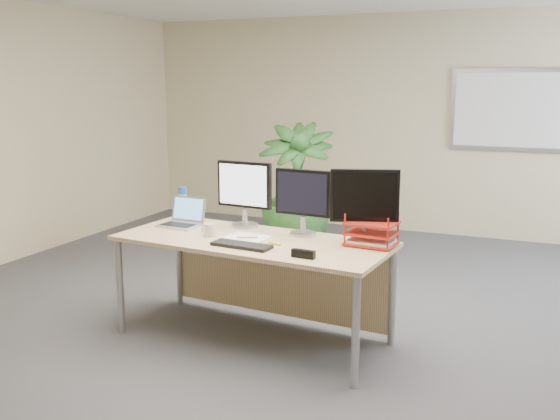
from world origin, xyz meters
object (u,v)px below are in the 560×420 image
at_px(floor_plant, 295,196).
at_px(laptop, 183,218).
at_px(monitor_right, 303,198).
at_px(desk, 260,257).
at_px(monitor_left, 244,190).

height_order(floor_plant, laptop, floor_plant).
bearing_deg(floor_plant, monitor_right, -66.36).
xyz_separation_m(desk, monitor_left, (-0.24, 0.22, 0.45)).
xyz_separation_m(monitor_right, laptop, (-0.98, -0.07, -0.22)).
distance_m(monitor_left, monitor_right, 0.52).
bearing_deg(floor_plant, desk, -77.12).
xyz_separation_m(desk, laptop, (-0.70, 0.08, 0.22)).
distance_m(floor_plant, monitor_left, 1.46).
bearing_deg(floor_plant, laptop, -101.74).
distance_m(floor_plant, monitor_right, 1.66).
bearing_deg(monitor_right, desk, -151.98).
height_order(floor_plant, monitor_right, floor_plant).
height_order(desk, laptop, laptop).
distance_m(floor_plant, laptop, 1.60).
bearing_deg(monitor_left, desk, -43.57).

